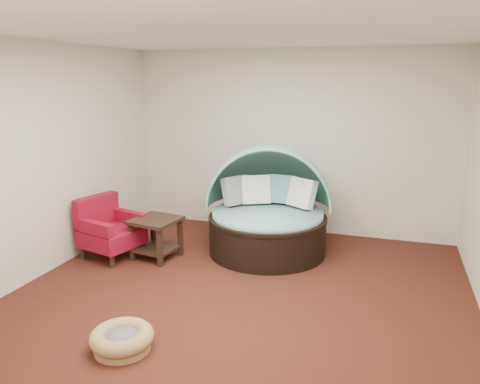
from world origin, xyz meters
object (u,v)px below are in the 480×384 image
(side_table, at_px, (156,233))
(pet_basket, at_px, (122,339))
(canopy_daybed, at_px, (268,203))
(red_armchair, at_px, (109,229))

(side_table, bearing_deg, pet_basket, -70.15)
(canopy_daybed, bearing_deg, pet_basket, -114.04)
(pet_basket, relative_size, side_table, 1.09)
(canopy_daybed, bearing_deg, red_armchair, -168.05)
(canopy_daybed, relative_size, red_armchair, 2.30)
(red_armchair, bearing_deg, side_table, 26.33)
(canopy_daybed, relative_size, pet_basket, 2.74)
(red_armchair, distance_m, side_table, 0.65)
(pet_basket, distance_m, red_armchair, 2.40)
(canopy_daybed, height_order, side_table, canopy_daybed)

